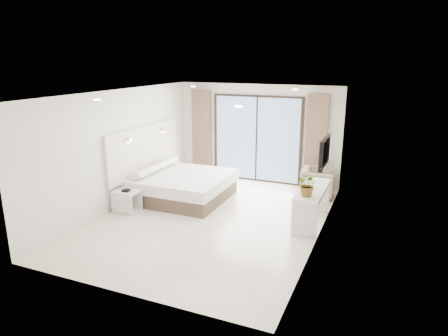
{
  "coord_description": "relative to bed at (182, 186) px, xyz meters",
  "views": [
    {
      "loc": [
        3.39,
        -7.31,
        3.37
      ],
      "look_at": [
        0.14,
        0.4,
        1.06
      ],
      "focal_mm": 32.0,
      "sensor_mm": 36.0,
      "label": 1
    }
  ],
  "objects": [
    {
      "name": "room_shell",
      "position": [
        1.02,
        -0.07,
        1.26
      ],
      "size": [
        4.62,
        6.22,
        2.72
      ],
      "color": "silver",
      "rests_on": "ground"
    },
    {
      "name": "phone",
      "position": [
        -0.69,
        -1.31,
        0.2
      ],
      "size": [
        0.18,
        0.15,
        0.06
      ],
      "primitive_type": "cube",
      "rotation": [
        0.0,
        0.0,
        0.14
      ],
      "color": "black",
      "rests_on": "nightstand"
    },
    {
      "name": "console_desk",
      "position": [
        3.25,
        -0.31,
        0.25
      ],
      "size": [
        0.51,
        1.64,
        0.77
      ],
      "color": "silver",
      "rests_on": "ground"
    },
    {
      "name": "armchair",
      "position": [
        3.06,
        1.43,
        0.08
      ],
      "size": [
        0.79,
        0.84,
        0.79
      ],
      "primitive_type": "imported",
      "rotation": [
        0.0,
        0.0,
        1.67
      ],
      "color": "#907C5E",
      "rests_on": "ground"
    },
    {
      "name": "ground",
      "position": [
        1.21,
        -0.92,
        -0.32
      ],
      "size": [
        6.2,
        6.2,
        0.0
      ],
      "primitive_type": "plane",
      "color": "beige",
      "rests_on": "ground"
    },
    {
      "name": "bed",
      "position": [
        0.0,
        0.0,
        0.0
      ],
      "size": [
        2.19,
        2.08,
        0.75
      ],
      "color": "brown",
      "rests_on": "ground"
    },
    {
      "name": "plant",
      "position": [
        3.25,
        -0.84,
        0.63
      ],
      "size": [
        0.56,
        0.58,
        0.36
      ],
      "primitive_type": "imported",
      "rotation": [
        0.0,
        0.0,
        -0.37
      ],
      "color": "#33662D",
      "rests_on": "console_desk"
    },
    {
      "name": "nightstand",
      "position": [
        -0.72,
        -1.27,
        -0.07
      ],
      "size": [
        0.55,
        0.46,
        0.49
      ],
      "rotation": [
        0.0,
        0.0,
        -0.03
      ],
      "color": "silver",
      "rests_on": "ground"
    }
  ]
}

